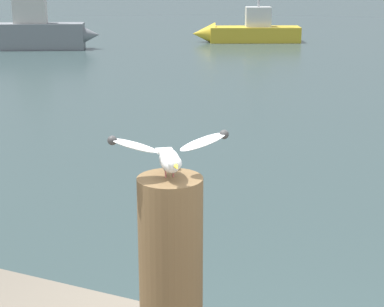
{
  "coord_description": "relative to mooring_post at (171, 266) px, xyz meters",
  "views": [
    {
      "loc": [
        0.69,
        -2.97,
        3.06
      ],
      "look_at": [
        -0.6,
        -0.1,
        2.12
      ],
      "focal_mm": 62.17,
      "sensor_mm": 36.0,
      "label": 1
    }
  ],
  "objects": [
    {
      "name": "boat_yellow",
      "position": [
        -7.08,
        20.66,
        -1.23
      ],
      "size": [
        3.93,
        2.46,
        3.91
      ],
      "color": "yellow",
      "rests_on": "ground_plane"
    },
    {
      "name": "mooring_post",
      "position": [
        0.0,
        0.0,
        0.0
      ],
      "size": [
        0.31,
        0.31,
        0.9
      ],
      "primitive_type": "cylinder",
      "color": "brown",
      "rests_on": "harbor_quay"
    },
    {
      "name": "seagull",
      "position": [
        0.0,
        -0.0,
        0.57
      ],
      "size": [
        0.5,
        0.41,
        0.21
      ],
      "color": "#C66760",
      "rests_on": "mooring_post"
    },
    {
      "name": "boat_grey",
      "position": [
        -12.57,
        15.99,
        -1.0
      ],
      "size": [
        3.4,
        2.21,
        4.26
      ],
      "color": "gray",
      "rests_on": "ground_plane"
    }
  ]
}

